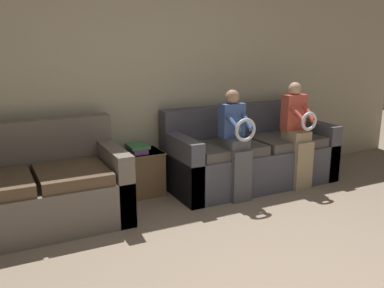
{
  "coord_description": "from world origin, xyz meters",
  "views": [
    {
      "loc": [
        -1.81,
        -1.93,
        1.77
      ],
      "look_at": [
        -0.04,
        1.61,
        0.76
      ],
      "focal_mm": 40.0,
      "sensor_mm": 36.0,
      "label": 1
    }
  ],
  "objects_px": {
    "couch_side": "(34,191)",
    "book_stack": "(137,148)",
    "child_left_seated": "(236,140)",
    "child_right_seated": "(298,131)",
    "side_shelf": "(138,173)",
    "couch_main": "(250,156)"
  },
  "relations": [
    {
      "from": "book_stack",
      "to": "side_shelf",
      "type": "bearing_deg",
      "value": -134.8
    },
    {
      "from": "side_shelf",
      "to": "child_left_seated",
      "type": "bearing_deg",
      "value": -31.55
    },
    {
      "from": "couch_side",
      "to": "child_left_seated",
      "type": "relative_size",
      "value": 1.4
    },
    {
      "from": "couch_main",
      "to": "side_shelf",
      "type": "height_order",
      "value": "couch_main"
    },
    {
      "from": "couch_side",
      "to": "side_shelf",
      "type": "xyz_separation_m",
      "value": [
        1.14,
        0.29,
        -0.08
      ]
    },
    {
      "from": "couch_side",
      "to": "side_shelf",
      "type": "relative_size",
      "value": 3.05
    },
    {
      "from": "book_stack",
      "to": "couch_side",
      "type": "bearing_deg",
      "value": -165.49
    },
    {
      "from": "couch_side",
      "to": "child_left_seated",
      "type": "distance_m",
      "value": 2.12
    },
    {
      "from": "book_stack",
      "to": "child_right_seated",
      "type": "bearing_deg",
      "value": -17.88
    },
    {
      "from": "child_left_seated",
      "to": "side_shelf",
      "type": "distance_m",
      "value": 1.17
    },
    {
      "from": "child_left_seated",
      "to": "side_shelf",
      "type": "relative_size",
      "value": 2.18
    },
    {
      "from": "couch_side",
      "to": "child_right_seated",
      "type": "distance_m",
      "value": 2.97
    },
    {
      "from": "child_left_seated",
      "to": "book_stack",
      "type": "distance_m",
      "value": 1.1
    },
    {
      "from": "child_right_seated",
      "to": "couch_main",
      "type": "bearing_deg",
      "value": 140.81
    },
    {
      "from": "couch_main",
      "to": "side_shelf",
      "type": "relative_size",
      "value": 3.71
    },
    {
      "from": "couch_side",
      "to": "book_stack",
      "type": "height_order",
      "value": "couch_side"
    },
    {
      "from": "couch_side",
      "to": "child_right_seated",
      "type": "bearing_deg",
      "value": -5.41
    },
    {
      "from": "couch_main",
      "to": "child_right_seated",
      "type": "relative_size",
      "value": 1.65
    },
    {
      "from": "couch_side",
      "to": "book_stack",
      "type": "xyz_separation_m",
      "value": [
        1.15,
        0.3,
        0.21
      ]
    },
    {
      "from": "child_right_seated",
      "to": "book_stack",
      "type": "xyz_separation_m",
      "value": [
        -1.78,
        0.58,
        -0.13
      ]
    },
    {
      "from": "child_left_seated",
      "to": "side_shelf",
      "type": "xyz_separation_m",
      "value": [
        -0.94,
        0.57,
        -0.41
      ]
    },
    {
      "from": "child_right_seated",
      "to": "side_shelf",
      "type": "height_order",
      "value": "child_right_seated"
    }
  ]
}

